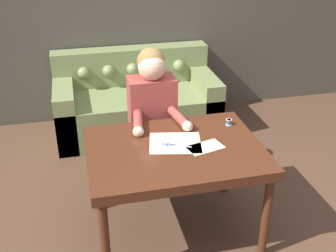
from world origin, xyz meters
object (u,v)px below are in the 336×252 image
(couch, at_px, (136,103))
(thread_spool, at_px, (229,122))
(scissors, at_px, (172,145))
(person, at_px, (153,120))
(dining_table, at_px, (175,157))

(couch, xyz_separation_m, thread_spool, (0.48, -1.48, 0.44))
(scissors, bearing_deg, couch, 89.66)
(couch, xyz_separation_m, person, (-0.03, -1.10, 0.33))
(couch, height_order, scissors, couch)
(couch, bearing_deg, scissors, -90.34)
(dining_table, relative_size, scissors, 5.86)
(person, bearing_deg, thread_spool, -36.54)
(thread_spool, bearing_deg, person, 143.46)
(dining_table, height_order, scissors, scissors)
(couch, distance_m, scissors, 1.73)
(scissors, height_order, thread_spool, thread_spool)
(dining_table, bearing_deg, scissors, 111.38)
(dining_table, xyz_separation_m, couch, (-0.00, 1.71, -0.34))
(person, xyz_separation_m, thread_spool, (0.51, -0.38, 0.11))
(person, bearing_deg, scissors, -88.08)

